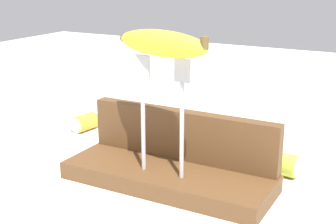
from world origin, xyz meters
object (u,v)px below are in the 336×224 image
(fork_stand_center, at_px, (162,106))
(banana_chunk_far, at_px, (282,164))
(banana_chunk_near, at_px, (85,123))
(banana_raised_center, at_px, (162,43))

(fork_stand_center, distance_m, banana_chunk_far, 0.25)
(fork_stand_center, relative_size, banana_chunk_near, 3.13)
(fork_stand_center, bearing_deg, banana_chunk_near, 149.08)
(fork_stand_center, bearing_deg, banana_raised_center, 167.12)
(banana_raised_center, bearing_deg, banana_chunk_near, 149.07)
(banana_raised_center, bearing_deg, banana_chunk_far, 44.31)
(banana_raised_center, bearing_deg, fork_stand_center, -12.88)
(banana_chunk_near, bearing_deg, banana_raised_center, -30.93)
(banana_chunk_near, relative_size, banana_chunk_far, 0.98)
(banana_raised_center, relative_size, banana_chunk_near, 2.90)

